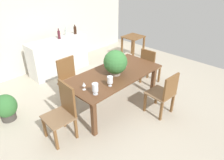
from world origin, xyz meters
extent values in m
plane|color=#BCB29E|center=(0.00, 0.00, 0.00)|extent=(7.04, 7.04, 0.00)
cube|color=beige|center=(0.00, 2.60, 1.30)|extent=(6.40, 0.10, 2.60)
cube|color=brown|center=(0.00, -0.23, 0.75)|extent=(2.04, 0.99, 0.03)
cube|color=brown|center=(-0.91, -0.61, 0.37)|extent=(0.08, 0.08, 0.74)
cube|color=brown|center=(0.91, -0.61, 0.37)|extent=(0.08, 0.08, 0.74)
cube|color=brown|center=(-0.91, 0.15, 0.37)|extent=(0.08, 0.08, 0.74)
cube|color=brown|center=(0.91, 0.15, 0.37)|extent=(0.08, 0.08, 0.74)
cube|color=brown|center=(1.54, -0.39, 0.22)|extent=(0.05, 0.05, 0.43)
cube|color=brown|center=(1.52, -0.05, 0.22)|extent=(0.05, 0.05, 0.43)
cube|color=brown|center=(1.20, -0.41, 0.22)|extent=(0.05, 0.05, 0.43)
cube|color=brown|center=(1.18, -0.07, 0.22)|extent=(0.05, 0.05, 0.43)
cube|color=olive|center=(1.36, -0.23, 0.44)|extent=(0.44, 0.44, 0.03)
cube|color=brown|center=(1.17, -0.24, 0.70)|extent=(0.06, 0.39, 0.48)
cube|color=brown|center=(0.67, -0.88, 0.22)|extent=(0.05, 0.05, 0.43)
cube|color=brown|center=(0.28, -0.85, 0.22)|extent=(0.05, 0.05, 0.43)
cube|color=brown|center=(0.64, -1.27, 0.22)|extent=(0.05, 0.05, 0.43)
cube|color=brown|center=(0.25, -1.25, 0.22)|extent=(0.05, 0.05, 0.43)
cube|color=olive|center=(0.46, -1.06, 0.44)|extent=(0.49, 0.50, 0.03)
cube|color=brown|center=(0.45, -1.28, 0.69)|extent=(0.43, 0.07, 0.46)
cube|color=brown|center=(-1.54, -0.02, 0.22)|extent=(0.05, 0.05, 0.43)
cube|color=brown|center=(-1.57, -0.42, 0.22)|extent=(0.05, 0.05, 0.43)
cube|color=brown|center=(-1.16, -0.04, 0.22)|extent=(0.05, 0.05, 0.43)
cube|color=brown|center=(-1.18, -0.44, 0.22)|extent=(0.05, 0.05, 0.43)
cube|color=olive|center=(-1.36, -0.23, 0.44)|extent=(0.49, 0.51, 0.03)
cube|color=brown|center=(-1.15, -0.24, 0.73)|extent=(0.07, 0.44, 0.56)
cube|color=brown|center=(-0.66, 0.44, 0.22)|extent=(0.04, 0.04, 0.43)
cube|color=brown|center=(-0.26, 0.44, 0.22)|extent=(0.04, 0.04, 0.43)
cube|color=brown|center=(-0.66, 0.77, 0.22)|extent=(0.04, 0.04, 0.43)
cube|color=brown|center=(-0.26, 0.77, 0.22)|extent=(0.04, 0.04, 0.43)
cube|color=olive|center=(-0.46, 0.61, 0.44)|extent=(0.47, 0.41, 0.03)
cube|color=brown|center=(-0.46, 0.79, 0.70)|extent=(0.43, 0.04, 0.49)
cylinder|color=gray|center=(0.00, -0.27, 0.81)|extent=(0.21, 0.21, 0.09)
sphere|color=#387538|center=(0.00, -0.27, 1.03)|extent=(0.47, 0.47, 0.47)
sphere|color=#C64C56|center=(-0.01, -0.45, 1.01)|extent=(0.05, 0.05, 0.05)
sphere|color=#C64C56|center=(-0.15, -0.11, 0.97)|extent=(0.04, 0.04, 0.04)
sphere|color=#C64C56|center=(0.10, -0.45, 0.96)|extent=(0.05, 0.05, 0.05)
sphere|color=#C64C56|center=(-0.15, -0.16, 1.02)|extent=(0.04, 0.04, 0.04)
sphere|color=#C64C56|center=(0.10, -0.35, 0.97)|extent=(0.05, 0.05, 0.05)
cylinder|color=silver|center=(-0.77, -0.52, 0.77)|extent=(0.09, 0.09, 0.01)
cylinder|color=silver|center=(-0.77, -0.52, 0.80)|extent=(0.03, 0.03, 0.05)
cylinder|color=silver|center=(-0.77, -0.52, 0.90)|extent=(0.11, 0.11, 0.14)
cylinder|color=silver|center=(-0.40, -0.51, 0.77)|extent=(0.07, 0.07, 0.01)
cylinder|color=silver|center=(-0.40, -0.51, 0.80)|extent=(0.03, 0.03, 0.05)
cylinder|color=silver|center=(-0.40, -0.51, 0.89)|extent=(0.11, 0.11, 0.13)
cylinder|color=silver|center=(-0.81, -0.27, 0.76)|extent=(0.06, 0.06, 0.00)
cylinder|color=silver|center=(-0.81, -0.27, 0.80)|extent=(0.01, 0.01, 0.07)
cone|color=silver|center=(-0.81, -0.27, 0.88)|extent=(0.07, 0.07, 0.07)
cube|color=silver|center=(0.13, 2.00, 0.48)|extent=(1.67, 0.51, 0.95)
cylinder|color=#511E28|center=(0.26, 2.08, 1.04)|extent=(0.07, 0.07, 0.17)
cylinder|color=#511E28|center=(0.26, 2.08, 1.16)|extent=(0.02, 0.02, 0.07)
cylinder|color=black|center=(0.78, 2.03, 1.06)|extent=(0.08, 0.08, 0.21)
cylinder|color=black|center=(0.78, 2.03, 1.19)|extent=(0.03, 0.03, 0.05)
cylinder|color=#B2BFB7|center=(0.50, 2.09, 1.04)|extent=(0.08, 0.08, 0.17)
cylinder|color=#B2BFB7|center=(0.50, 2.09, 1.16)|extent=(0.03, 0.03, 0.06)
cylinder|color=#511E28|center=(0.20, 1.98, 1.06)|extent=(0.07, 0.07, 0.22)
cylinder|color=#511E28|center=(0.20, 1.98, 1.20)|extent=(0.03, 0.03, 0.07)
cube|color=brown|center=(2.34, 1.13, 0.71)|extent=(0.61, 0.55, 0.02)
cube|color=brown|center=(2.08, 0.89, 0.35)|extent=(0.05, 0.05, 0.70)
cube|color=brown|center=(2.61, 0.89, 0.35)|extent=(0.05, 0.05, 0.70)
cube|color=brown|center=(2.08, 1.37, 0.35)|extent=(0.05, 0.05, 0.70)
cube|color=brown|center=(2.61, 1.37, 0.35)|extent=(0.05, 0.05, 0.70)
cylinder|color=#423D38|center=(-1.80, 0.94, 0.08)|extent=(0.28, 0.28, 0.15)
ellipsoid|color=#387538|center=(-1.80, 0.94, 0.32)|extent=(0.42, 0.42, 0.46)
camera|label=1|loc=(-2.68, -2.74, 2.67)|focal=32.76mm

